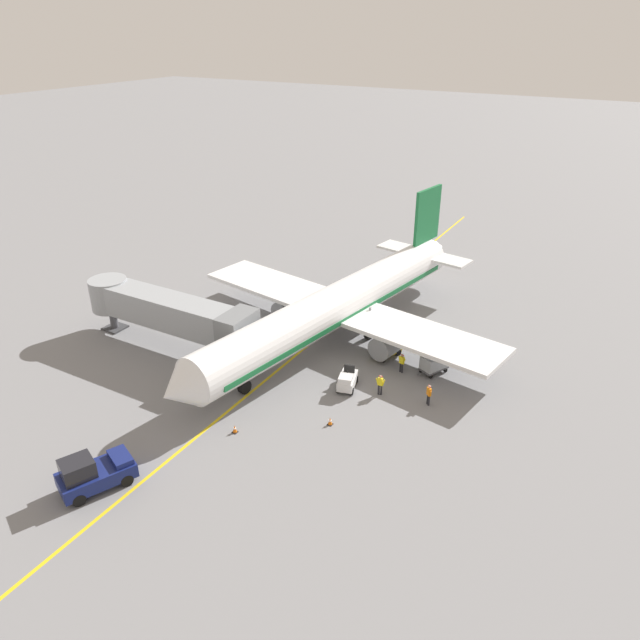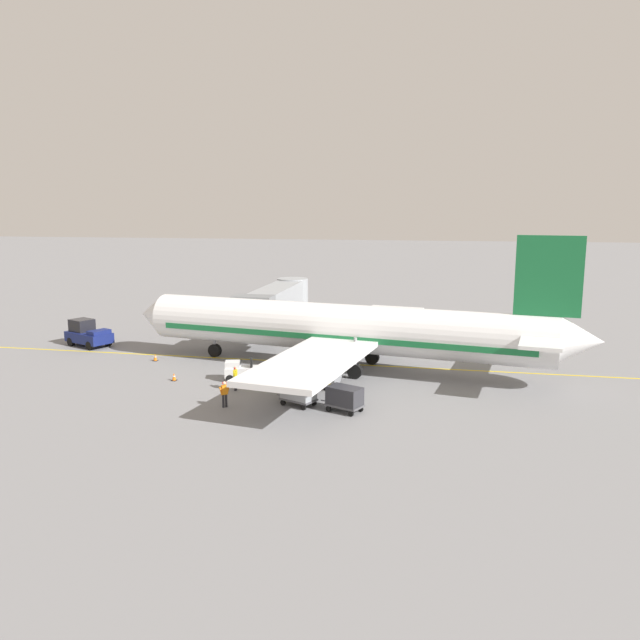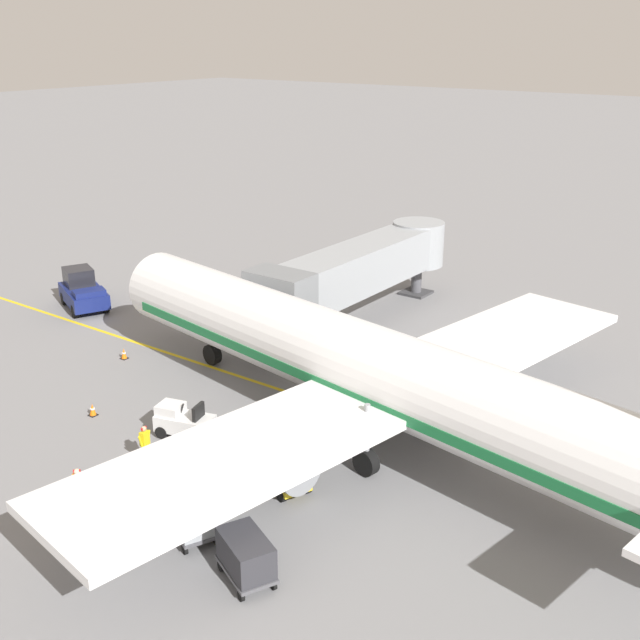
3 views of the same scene
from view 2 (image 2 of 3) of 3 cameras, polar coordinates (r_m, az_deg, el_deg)
The scene contains 14 objects.
ground_plane at distance 49.91m, azimuth 4.20°, elevation -4.18°, with size 400.00×400.00×0.00m, color slate.
gate_lead_in_line at distance 49.91m, azimuth 4.20°, elevation -4.17°, with size 0.24×80.00×0.01m, color gold.
parked_airliner at distance 47.95m, azimuth 2.14°, elevation -0.85°, with size 30.45×37.25×10.63m.
jet_bridge at distance 61.08m, azimuth -4.08°, elevation 1.79°, with size 17.02×3.50×4.98m.
pushback_tractor at distance 60.33m, azimuth -20.63°, elevation -1.23°, with size 3.80×4.91×2.40m.
baggage_tug_lead at distance 43.73m, azimuth -0.12°, elevation -5.27°, with size 2.04×2.77×1.62m.
baggage_tug_trailing at distance 45.76m, azimuth -7.31°, elevation -4.65°, with size 1.86×2.73×1.62m.
baggage_cart_front at distance 39.61m, azimuth -2.01°, elevation -6.58°, with size 2.10×2.92×1.58m.
baggage_cart_second_in_train at distance 38.46m, azimuth 2.29°, elevation -7.10°, with size 2.10×2.92×1.58m.
ground_crew_wing_walker at distance 39.72m, azimuth -8.80°, elevation -6.65°, with size 0.57×0.58×1.69m.
ground_crew_loader at distance 43.21m, azimuth -7.81°, elevation -5.23°, with size 0.73×0.29×1.69m.
ground_crew_marshaller at distance 42.01m, azimuth -2.97°, elevation -5.59°, with size 0.71×0.35×1.69m.
safety_cone_nose_left at distance 52.90m, azimuth -14.96°, elevation -3.35°, with size 0.36×0.36×0.59m.
safety_cone_nose_right at distance 46.58m, azimuth -13.32°, elevation -5.12°, with size 0.36×0.36×0.59m.
Camera 2 is at (-47.99, -5.87, 12.41)m, focal length 34.69 mm.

